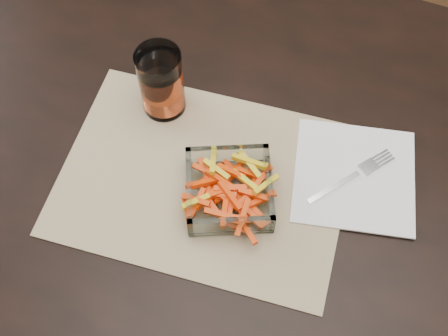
{
  "coord_description": "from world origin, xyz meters",
  "views": [
    {
      "loc": [
        0.04,
        -0.44,
        1.55
      ],
      "look_at": [
        -0.12,
        -0.05,
        0.78
      ],
      "focal_mm": 45.0,
      "sensor_mm": 36.0,
      "label": 1
    }
  ],
  "objects_px": {
    "tumbler": "(162,84)",
    "fork": "(354,175)",
    "dining_table": "(298,198)",
    "glass_bowl": "(229,191)"
  },
  "relations": [
    {
      "from": "tumbler",
      "to": "fork",
      "type": "bearing_deg",
      "value": -2.56
    },
    {
      "from": "tumbler",
      "to": "fork",
      "type": "distance_m",
      "value": 0.34
    },
    {
      "from": "glass_bowl",
      "to": "fork",
      "type": "height_order",
      "value": "glass_bowl"
    },
    {
      "from": "glass_bowl",
      "to": "fork",
      "type": "xyz_separation_m",
      "value": [
        0.17,
        0.11,
        -0.02
      ]
    },
    {
      "from": "glass_bowl",
      "to": "tumbler",
      "type": "bearing_deg",
      "value": 143.88
    },
    {
      "from": "dining_table",
      "to": "glass_bowl",
      "type": "distance_m",
      "value": 0.17
    },
    {
      "from": "dining_table",
      "to": "glass_bowl",
      "type": "relative_size",
      "value": 9.34
    },
    {
      "from": "glass_bowl",
      "to": "fork",
      "type": "relative_size",
      "value": 1.21
    },
    {
      "from": "dining_table",
      "to": "fork",
      "type": "height_order",
      "value": "fork"
    },
    {
      "from": "dining_table",
      "to": "glass_bowl",
      "type": "xyz_separation_m",
      "value": [
        -0.1,
        -0.08,
        0.11
      ]
    }
  ]
}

